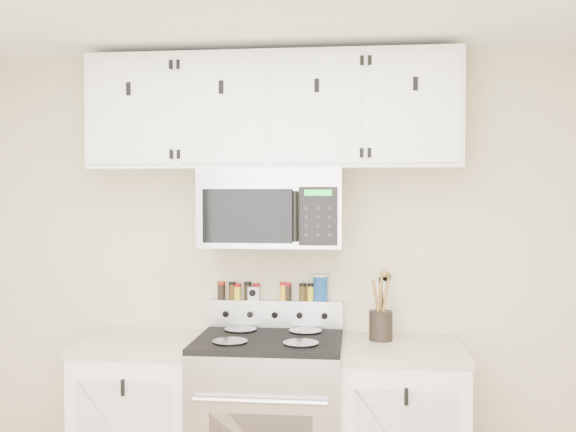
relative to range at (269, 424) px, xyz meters
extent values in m
cube|color=#C1B690|center=(0.00, 0.32, 0.76)|extent=(3.50, 0.01, 2.50)
cube|color=#B7B7BA|center=(0.00, 0.00, -0.03)|extent=(0.76, 0.65, 0.92)
cube|color=black|center=(0.00, 0.00, 0.45)|extent=(0.76, 0.65, 0.03)
cube|color=#B7B7BA|center=(0.00, 0.28, 0.54)|extent=(0.76, 0.08, 0.15)
cylinder|color=black|center=(-0.18, -0.15, 0.47)|extent=(0.18, 0.18, 0.01)
cylinder|color=black|center=(0.18, -0.15, 0.47)|extent=(0.18, 0.18, 0.01)
cylinder|color=black|center=(-0.18, 0.15, 0.47)|extent=(0.18, 0.18, 0.01)
cylinder|color=black|center=(0.18, 0.15, 0.47)|extent=(0.18, 0.18, 0.01)
cube|color=white|center=(-0.69, 0.02, -0.05)|extent=(0.62, 0.60, 0.88)
cube|color=gray|center=(-0.69, 0.02, 0.41)|extent=(0.64, 0.62, 0.04)
cube|color=gray|center=(0.69, 0.02, 0.41)|extent=(0.64, 0.62, 0.04)
cube|color=#9E9EA3|center=(0.00, 0.13, 1.14)|extent=(0.76, 0.38, 0.42)
cube|color=#B7B7BA|center=(0.00, -0.06, 1.31)|extent=(0.73, 0.01, 0.08)
cube|color=black|center=(-0.10, -0.07, 1.10)|extent=(0.47, 0.01, 0.28)
cube|color=black|center=(0.26, -0.07, 1.10)|extent=(0.20, 0.01, 0.30)
cylinder|color=black|center=(0.15, -0.10, 1.10)|extent=(0.03, 0.03, 0.26)
cube|color=white|center=(0.00, 0.16, 1.66)|extent=(2.00, 0.33, 0.62)
cube|color=white|center=(-0.75, -0.01, 1.66)|extent=(0.46, 0.01, 0.57)
cube|color=black|center=(-0.75, -0.02, 1.77)|extent=(0.02, 0.01, 0.07)
cube|color=white|center=(-0.25, -0.01, 1.66)|extent=(0.46, 0.01, 0.57)
cube|color=black|center=(-0.25, -0.02, 1.77)|extent=(0.03, 0.01, 0.07)
cube|color=white|center=(0.25, -0.01, 1.66)|extent=(0.46, 0.01, 0.57)
cube|color=black|center=(0.25, -0.02, 1.77)|extent=(0.03, 0.01, 0.07)
cube|color=white|center=(0.75, -0.01, 1.66)|extent=(0.46, 0.01, 0.57)
cube|color=black|center=(0.75, -0.02, 1.77)|extent=(0.02, 0.01, 0.07)
cylinder|color=black|center=(0.59, 0.12, 0.51)|extent=(0.13, 0.13, 0.16)
cylinder|color=brown|center=(0.59, 0.12, 0.63)|extent=(0.01, 0.01, 0.29)
cylinder|color=brown|center=(0.61, 0.11, 0.64)|extent=(0.01, 0.01, 0.31)
cylinder|color=brown|center=(0.57, 0.13, 0.62)|extent=(0.01, 0.01, 0.27)
cylinder|color=black|center=(0.60, 0.14, 0.63)|extent=(0.01, 0.01, 0.28)
cylinder|color=brown|center=(0.58, 0.10, 0.64)|extent=(0.01, 0.01, 0.30)
cube|color=silver|center=(-0.13, 0.28, 0.65)|extent=(0.08, 0.07, 0.08)
cylinder|color=#154696|center=(0.25, 0.28, 0.68)|extent=(0.08, 0.08, 0.14)
cylinder|color=white|center=(0.25, 0.28, 0.76)|extent=(0.08, 0.08, 0.01)
cylinder|color=black|center=(-0.32, 0.28, 0.66)|extent=(0.04, 0.04, 0.09)
cylinder|color=#9B190B|center=(-0.32, 0.28, 0.71)|extent=(0.05, 0.05, 0.02)
cylinder|color=#432B10|center=(-0.25, 0.28, 0.66)|extent=(0.04, 0.04, 0.08)
cylinder|color=black|center=(-0.25, 0.28, 0.71)|extent=(0.04, 0.04, 0.02)
cylinder|color=yellow|center=(-0.22, 0.28, 0.65)|extent=(0.04, 0.04, 0.07)
cylinder|color=#9E0C0C|center=(-0.22, 0.28, 0.70)|extent=(0.04, 0.04, 0.02)
cylinder|color=black|center=(-0.16, 0.28, 0.66)|extent=(0.04, 0.04, 0.09)
cylinder|color=black|center=(-0.16, 0.28, 0.71)|extent=(0.04, 0.04, 0.02)
cylinder|color=#3E250E|center=(-0.11, 0.28, 0.65)|extent=(0.04, 0.04, 0.08)
cylinder|color=#9A0D0B|center=(-0.11, 0.28, 0.70)|extent=(0.04, 0.04, 0.02)
cylinder|color=orange|center=(0.04, 0.28, 0.66)|extent=(0.04, 0.04, 0.09)
cylinder|color=#B40D0E|center=(0.04, 0.28, 0.71)|extent=(0.04, 0.04, 0.02)
cylinder|color=black|center=(0.07, 0.28, 0.66)|extent=(0.04, 0.04, 0.08)
cylinder|color=maroon|center=(0.07, 0.28, 0.71)|extent=(0.04, 0.04, 0.02)
cylinder|color=#443010|center=(0.15, 0.28, 0.65)|extent=(0.04, 0.04, 0.08)
cylinder|color=black|center=(0.15, 0.28, 0.70)|extent=(0.04, 0.04, 0.02)
cylinder|color=yellow|center=(0.20, 0.28, 0.65)|extent=(0.04, 0.04, 0.08)
cylinder|color=black|center=(0.20, 0.28, 0.70)|extent=(0.04, 0.04, 0.02)
camera|label=1|loc=(0.45, -3.33, 1.20)|focal=40.00mm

